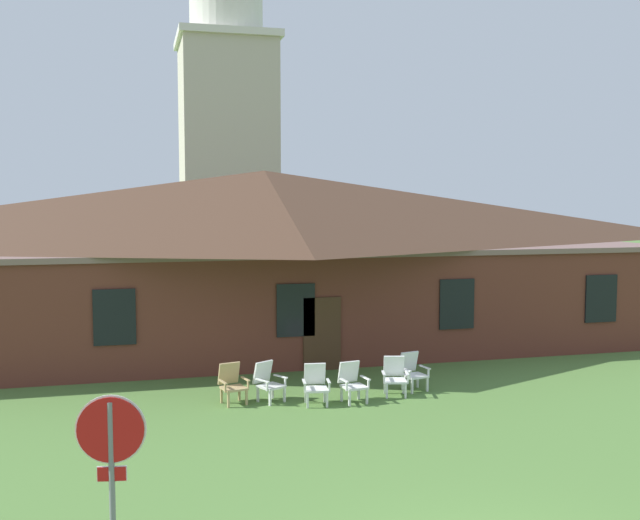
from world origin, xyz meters
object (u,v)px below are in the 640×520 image
at_px(stop_sign, 111,461).
at_px(lawn_chair_middle, 352,381).
at_px(lawn_chair_near_door, 268,381).
at_px(lawn_chair_right_end, 395,375).
at_px(lawn_chair_left_end, 316,383).
at_px(lawn_chair_far_side, 412,370).
at_px(lawn_chair_by_porch, 232,382).

xyz_separation_m(stop_sign, lawn_chair_middle, (5.31, 8.10, -1.39)).
relative_size(lawn_chair_near_door, lawn_chair_right_end, 1.00).
bearing_deg(lawn_chair_left_end, lawn_chair_right_end, 8.23).
xyz_separation_m(lawn_chair_right_end, lawn_chair_far_side, (0.61, 0.36, 0.00)).
bearing_deg(lawn_chair_left_end, lawn_chair_middle, -0.66).
relative_size(stop_sign, lawn_chair_middle, 2.78).
distance_m(lawn_chair_left_end, lawn_chair_far_side, 2.80).
bearing_deg(lawn_chair_left_end, lawn_chair_near_door, 154.31).
bearing_deg(lawn_chair_right_end, lawn_chair_near_door, 176.24).
xyz_separation_m(stop_sign, lawn_chair_left_end, (4.41, 8.11, -1.39)).
height_order(lawn_chair_middle, lawn_chair_far_side, same).
bearing_deg(lawn_chair_by_porch, lawn_chair_far_side, 1.19).
height_order(lawn_chair_by_porch, lawn_chair_left_end, same).
xyz_separation_m(lawn_chair_by_porch, lawn_chair_left_end, (1.93, -0.57, 0.00)).
relative_size(stop_sign, lawn_chair_left_end, 2.78).
xyz_separation_m(lawn_chair_by_porch, lawn_chair_far_side, (4.65, 0.10, 0.00)).
relative_size(lawn_chair_by_porch, lawn_chair_left_end, 1.00).
distance_m(lawn_chair_left_end, lawn_chair_right_end, 2.13).
distance_m(lawn_chair_by_porch, lawn_chair_right_end, 4.04).
relative_size(lawn_chair_middle, lawn_chair_right_end, 1.00).
bearing_deg(lawn_chair_right_end, lawn_chair_far_side, 30.57).
distance_m(lawn_chair_near_door, lawn_chair_right_end, 3.18).
xyz_separation_m(lawn_chair_near_door, lawn_chair_far_side, (3.78, 0.15, 0.00)).
xyz_separation_m(lawn_chair_by_porch, lawn_chair_right_end, (4.04, -0.26, 0.00)).
bearing_deg(stop_sign, lawn_chair_middle, 56.75).
height_order(stop_sign, lawn_chair_left_end, stop_sign).
bearing_deg(lawn_chair_left_end, lawn_chair_far_side, 13.76).
height_order(stop_sign, lawn_chair_near_door, stop_sign).
xyz_separation_m(lawn_chair_left_end, lawn_chair_middle, (0.90, -0.01, 0.00)).
xyz_separation_m(lawn_chair_near_door, lawn_chair_middle, (1.97, -0.52, 0.00)).
height_order(lawn_chair_near_door, lawn_chair_middle, same).
height_order(lawn_chair_left_end, lawn_chair_far_side, same).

